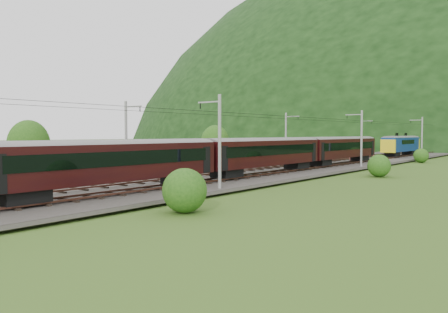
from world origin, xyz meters
The scene contains 14 objects.
ground centered at (0.00, 0.00, 0.00)m, with size 600.00×600.00×0.00m, color #39551A.
railbed centered at (0.00, 10.00, 0.15)m, with size 14.00×220.00×0.30m, color #38332D.
track_left centered at (-2.40, 10.00, 0.37)m, with size 2.40×220.00×0.27m.
track_right centered at (2.40, 10.00, 0.37)m, with size 2.40×220.00×0.27m.
catenary_left centered at (-6.12, 32.00, 4.50)m, with size 2.54×192.28×8.00m.
catenary_right centered at (6.12, 32.00, 4.50)m, with size 2.54×192.28×8.00m.
overhead_wires centered at (0.00, 10.00, 7.10)m, with size 4.83×198.00×0.03m.
mountain_ridge centered at (-120.00, 300.00, 0.00)m, with size 336.00×280.00×132.00m, color black.
train centered at (2.40, 2.30, 3.33)m, with size 2.79×132.20×4.83m.
hazard_post_near centered at (-0.48, 55.67, 1.06)m, with size 0.16×0.16×1.51m, color red.
hazard_post_far centered at (-0.04, 43.08, 1.00)m, with size 0.15×0.15×1.40m, color red.
signal centered at (-4.36, 24.23, 1.52)m, with size 0.23×0.23×2.07m.
vegetation_left centered at (-14.67, 18.80, 2.57)m, with size 11.96×141.54×6.50m.
vegetation_right centered at (11.16, -4.74, 1.27)m, with size 5.38×95.77×2.82m.
Camera 1 is at (29.62, -28.76, 4.97)m, focal length 35.00 mm.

